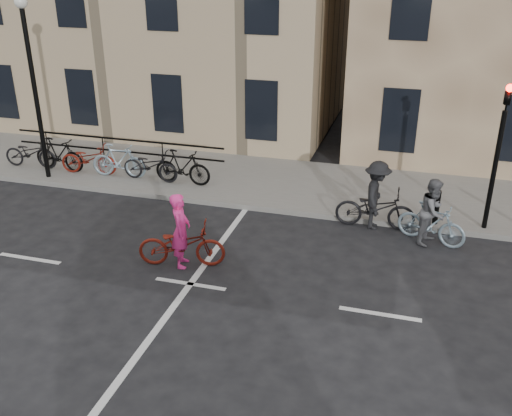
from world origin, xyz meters
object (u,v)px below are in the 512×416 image
(lamp_post, at_px, (31,67))
(traffic_light, at_px, (500,140))
(cyclist_pink, at_px, (181,241))
(cyclist_grey, at_px, (432,217))
(cyclist_dark, at_px, (376,202))

(lamp_post, bearing_deg, traffic_light, -0.27)
(cyclist_pink, bearing_deg, cyclist_grey, -77.03)
(lamp_post, bearing_deg, cyclist_dark, -2.86)
(cyclist_grey, relative_size, cyclist_dark, 0.87)
(cyclist_grey, height_order, cyclist_dark, cyclist_dark)
(traffic_light, bearing_deg, cyclist_pink, -151.64)
(cyclist_dark, bearing_deg, traffic_light, -82.32)
(lamp_post, distance_m, cyclist_grey, 11.77)
(traffic_light, xyz_separation_m, lamp_post, (-12.70, 0.06, 1.04))
(cyclist_pink, distance_m, cyclist_grey, 6.01)
(lamp_post, bearing_deg, cyclist_pink, -31.35)
(lamp_post, xyz_separation_m, cyclist_pink, (6.02, -3.67, -2.89))
(traffic_light, distance_m, lamp_post, 12.74)
(cyclist_dark, bearing_deg, cyclist_grey, -110.04)
(cyclist_grey, xyz_separation_m, cyclist_dark, (-1.39, 0.46, 0.04))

